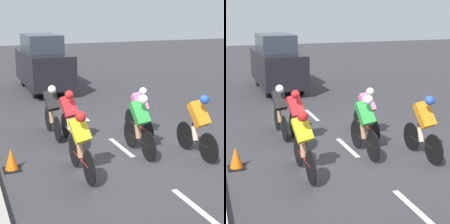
% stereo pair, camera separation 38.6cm
% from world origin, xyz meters
% --- Properties ---
extents(ground_plane, '(60.00, 60.00, 0.00)m').
position_xyz_m(ground_plane, '(0.00, 0.00, 0.00)').
color(ground_plane, '#38383A').
extents(lane_stripe_near, '(0.12, 1.40, 0.01)m').
position_xyz_m(lane_stripe_near, '(0.00, 2.87, 0.00)').
color(lane_stripe_near, white).
rests_on(lane_stripe_near, ground).
extents(lane_stripe_mid, '(0.12, 1.40, 0.01)m').
position_xyz_m(lane_stripe_mid, '(0.00, -0.33, 0.00)').
color(lane_stripe_mid, white).
rests_on(lane_stripe_mid, ground).
extents(lane_stripe_far, '(0.12, 1.40, 0.01)m').
position_xyz_m(lane_stripe_far, '(0.00, -3.53, 0.00)').
color(lane_stripe_far, white).
rests_on(lane_stripe_far, ground).
extents(cyclist_pink, '(0.37, 1.68, 1.44)m').
position_xyz_m(cyclist_pink, '(-0.74, -0.83, 0.74)').
color(cyclist_pink, black).
rests_on(cyclist_pink, ground).
extents(cyclist_green, '(0.39, 1.67, 1.53)m').
position_xyz_m(cyclist_green, '(-0.19, 0.28, 0.79)').
color(cyclist_green, black).
rests_on(cyclist_green, ground).
extents(cyclist_red, '(0.41, 1.68, 1.48)m').
position_xyz_m(cyclist_red, '(1.13, -1.03, 0.77)').
color(cyclist_red, black).
rests_on(cyclist_red, ground).
extents(cyclist_orange, '(0.40, 1.66, 1.55)m').
position_xyz_m(cyclist_orange, '(-1.39, 0.90, 0.80)').
color(cyclist_orange, black).
rests_on(cyclist_orange, ground).
extents(cyclist_yellow, '(0.41, 1.71, 1.47)m').
position_xyz_m(cyclist_yellow, '(1.46, 0.91, 0.77)').
color(cyclist_yellow, black).
rests_on(cyclist_yellow, ground).
extents(cyclist_black, '(0.37, 1.73, 1.48)m').
position_xyz_m(cyclist_black, '(1.39, -1.80, 0.76)').
color(cyclist_black, black).
rests_on(cyclist_black, ground).
extents(support_car, '(1.70, 4.17, 2.36)m').
position_xyz_m(support_car, '(0.24, -7.99, 1.17)').
color(support_car, black).
rests_on(support_car, ground).
extents(traffic_cone, '(0.36, 0.36, 0.49)m').
position_xyz_m(traffic_cone, '(2.75, 0.03, 0.24)').
color(traffic_cone, black).
rests_on(traffic_cone, ground).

